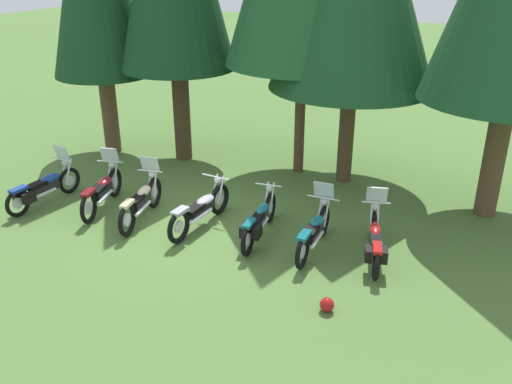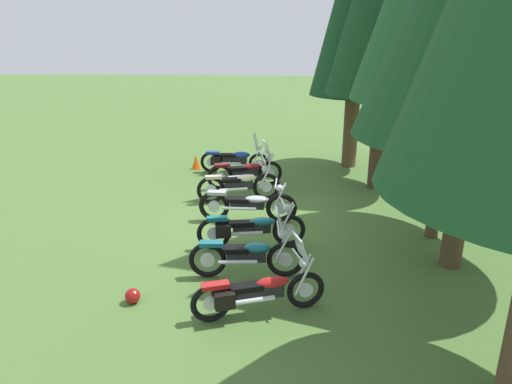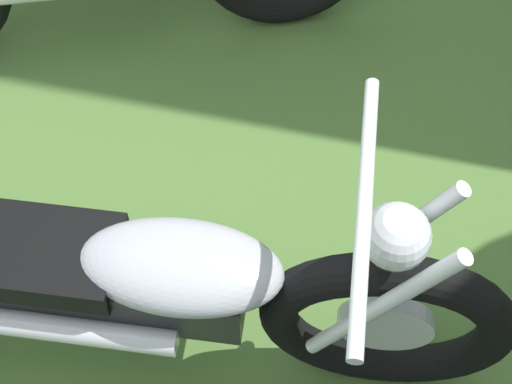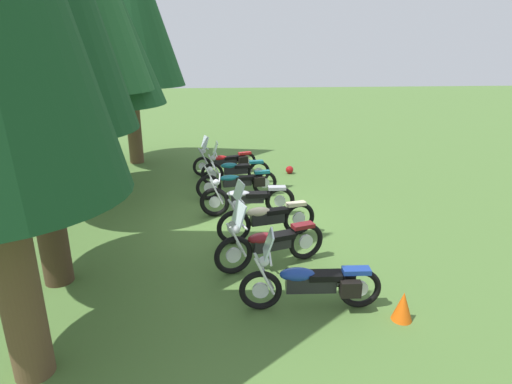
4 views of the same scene
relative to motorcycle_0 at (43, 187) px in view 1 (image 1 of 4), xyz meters
name	(u,v)px [view 1 (image 1 of 4)]	position (x,y,z in m)	size (l,w,h in m)	color
ground_plane	(198,228)	(4.12, 0.67, -0.47)	(80.00, 80.00, 0.00)	#4C7033
motorcycle_0	(43,187)	(0.00, 0.00, 0.00)	(0.70, 2.30, 1.36)	black
motorcycle_1	(102,190)	(1.47, 0.50, 0.02)	(0.90, 2.21, 1.39)	black
motorcycle_2	(142,201)	(2.72, 0.42, 0.02)	(0.78, 2.26, 1.39)	black
motorcycle_3	(200,209)	(4.15, 0.73, -0.02)	(0.74, 2.41, 1.03)	black
motorcycle_4	(259,220)	(5.59, 0.86, -0.03)	(0.74, 2.33, 1.01)	black
motorcycle_5	(314,231)	(6.87, 0.92, 0.00)	(0.72, 2.18, 1.37)	black
motorcycle_6	(375,240)	(8.13, 1.15, -0.03)	(0.93, 2.19, 1.34)	black
dropped_helmet	(327,305)	(7.88, -1.01, -0.34)	(0.27, 0.27, 0.27)	maroon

